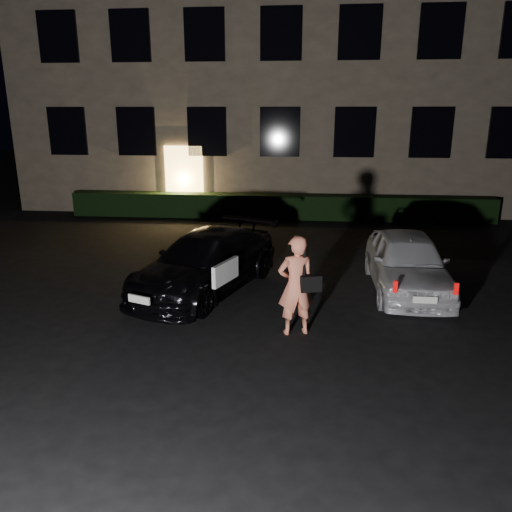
# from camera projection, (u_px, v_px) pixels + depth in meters

# --- Properties ---
(ground) EXTENTS (80.00, 80.00, 0.00)m
(ground) POSITION_uv_depth(u_px,v_px,m) (243.00, 353.00, 7.96)
(ground) COLOR black
(ground) RESTS_ON ground
(building) EXTENTS (20.00, 8.11, 12.00)m
(building) POSITION_uv_depth(u_px,v_px,m) (286.00, 53.00, 20.60)
(building) COLOR brown
(building) RESTS_ON ground
(hedge) EXTENTS (15.00, 0.70, 0.85)m
(hedge) POSITION_uv_depth(u_px,v_px,m) (278.00, 206.00, 17.87)
(hedge) COLOR black
(hedge) RESTS_ON ground
(sedan) EXTENTS (3.15, 4.61, 1.24)m
(sedan) POSITION_uv_depth(u_px,v_px,m) (206.00, 262.00, 10.62)
(sedan) COLOR black
(sedan) RESTS_ON ground
(hatch) EXTENTS (1.53, 3.74, 1.27)m
(hatch) POSITION_uv_depth(u_px,v_px,m) (407.00, 262.00, 10.59)
(hatch) COLOR silver
(hatch) RESTS_ON ground
(man) EXTENTS (0.80, 0.59, 1.75)m
(man) POSITION_uv_depth(u_px,v_px,m) (297.00, 285.00, 8.45)
(man) COLOR #E2765A
(man) RESTS_ON ground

